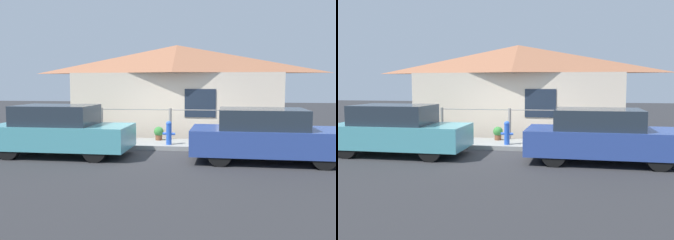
# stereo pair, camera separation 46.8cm
# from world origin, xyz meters

# --- Properties ---
(ground_plane) EXTENTS (60.00, 60.00, 0.00)m
(ground_plane) POSITION_xyz_m (0.00, 0.00, 0.00)
(ground_plane) COLOR #2D2D30
(sidewalk) EXTENTS (24.00, 1.62, 0.13)m
(sidewalk) POSITION_xyz_m (0.00, 0.81, 0.07)
(sidewalk) COLOR gray
(sidewalk) RESTS_ON ground_plane
(house) EXTENTS (8.11, 2.23, 3.47)m
(house) POSITION_xyz_m (0.00, 3.24, 2.75)
(house) COLOR beige
(house) RESTS_ON ground_plane
(fence) EXTENTS (4.90, 0.10, 1.05)m
(fence) POSITION_xyz_m (0.00, 1.47, 0.72)
(fence) COLOR gray
(fence) RESTS_ON sidewalk
(car_left) EXTENTS (3.83, 1.68, 1.42)m
(car_left) POSITION_xyz_m (-2.71, -1.18, 0.70)
(car_left) COLOR teal
(car_left) RESTS_ON ground_plane
(car_right) EXTENTS (3.93, 1.75, 1.37)m
(car_right) POSITION_xyz_m (2.86, -1.18, 0.68)
(car_right) COLOR #2D4793
(car_right) RESTS_ON ground_plane
(fire_hydrant) EXTENTS (0.39, 0.18, 0.73)m
(fire_hydrant) POSITION_xyz_m (0.12, 0.33, 0.52)
(fire_hydrant) COLOR blue
(fire_hydrant) RESTS_ON sidewalk
(potted_plant_near_hydrant) EXTENTS (0.32, 0.32, 0.45)m
(potted_plant_near_hydrant) POSITION_xyz_m (-0.34, 1.20, 0.38)
(potted_plant_near_hydrant) COLOR brown
(potted_plant_near_hydrant) RESTS_ON sidewalk
(potted_plant_by_fence) EXTENTS (0.59, 0.59, 0.71)m
(potted_plant_by_fence) POSITION_xyz_m (-2.73, 1.13, 0.53)
(potted_plant_by_fence) COLOR slate
(potted_plant_by_fence) RESTS_ON sidewalk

